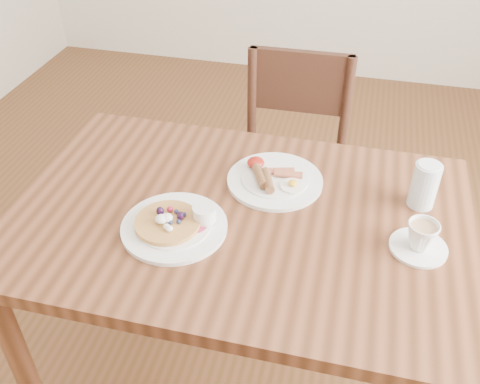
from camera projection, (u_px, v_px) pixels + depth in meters
The scene contains 7 objects.
ground at pixel (240, 377), 1.87m from camera, with size 5.00×5.00×0.00m, color #543418.
dining_table at pixel (240, 240), 1.47m from camera, with size 1.20×0.80×0.75m.
chair_far at pixel (291, 161), 2.05m from camera, with size 0.43×0.43×0.88m.
pancake_plate at pixel (176, 224), 1.35m from camera, with size 0.27×0.27×0.06m.
breakfast_plate at pixel (273, 179), 1.51m from camera, with size 0.27×0.27×0.04m.
teacup_saucer at pixel (421, 238), 1.28m from camera, with size 0.14×0.14×0.08m.
water_glass at pixel (424, 185), 1.40m from camera, with size 0.07×0.07×0.13m, color silver.
Camera 1 is at (0.26, -1.04, 1.66)m, focal length 40.00 mm.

